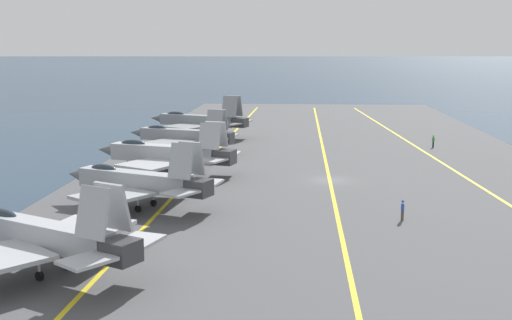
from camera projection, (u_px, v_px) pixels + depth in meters
ground_plane at (330, 184)px, 69.39m from camera, size 2000.00×2000.00×0.00m
carrier_deck at (330, 182)px, 69.36m from camera, size 186.37×55.29×0.40m
deck_stripe_foul_line at (473, 182)px, 68.28m from camera, size 167.36×11.98×0.01m
deck_stripe_centerline at (330, 180)px, 69.32m from camera, size 167.74×0.36×0.01m
deck_stripe_edge_line at (191, 178)px, 70.36m from camera, size 167.71×3.78×0.01m
parked_jet_nearest at (44, 235)px, 40.40m from camera, size 13.25×15.59×6.36m
parked_jet_second at (138, 181)px, 56.84m from camera, size 13.50×15.28×6.30m
parked_jet_third at (166, 154)px, 72.29m from camera, size 13.98×17.13×6.15m
parked_jet_fourth at (183, 135)px, 87.73m from camera, size 13.46×15.70×5.99m
parked_jet_fifth at (199, 120)px, 101.65m from camera, size 14.21×17.24×6.80m
crew_blue_vest at (403, 209)px, 53.04m from camera, size 0.42×0.32×1.75m
crew_green_vest at (433, 141)px, 91.74m from camera, size 0.46×0.42×1.78m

